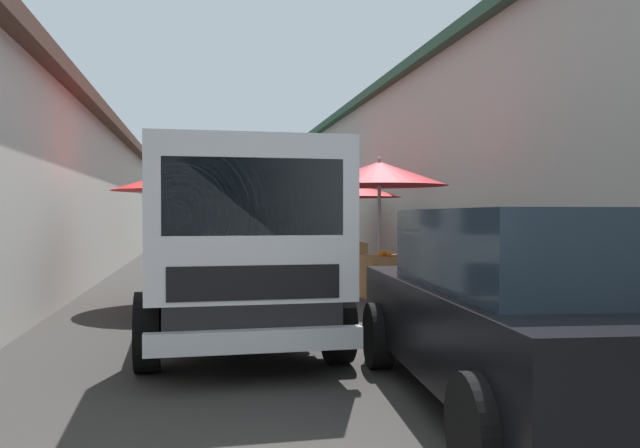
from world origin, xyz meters
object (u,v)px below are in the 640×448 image
at_px(fruit_stall_far_right, 380,191).
at_px(fruit_stall_far_left, 191,193).
at_px(delivery_truck, 238,251).
at_px(parked_scooter, 199,251).
at_px(fruit_stall_near_right, 316,194).
at_px(fruit_stall_mid_lane, 350,202).
at_px(vendor_by_crates, 206,237).
at_px(hatchback_car, 532,307).

relative_size(fruit_stall_far_right, fruit_stall_far_left, 0.95).
bearing_deg(delivery_truck, parked_scooter, 2.20).
distance_m(fruit_stall_near_right, parked_scooter, 3.58).
relative_size(fruit_stall_near_right, delivery_truck, 0.58).
xyz_separation_m(fruit_stall_mid_lane, vendor_by_crates, (1.34, 3.21, -0.82)).
bearing_deg(fruit_stall_mid_lane, fruit_stall_near_right, 2.90).
bearing_deg(hatchback_car, delivery_truck, 40.07).
relative_size(fruit_stall_near_right, fruit_stall_far_left, 1.15).
xyz_separation_m(fruit_stall_far_left, delivery_truck, (-3.80, -0.52, -0.70)).
distance_m(fruit_stall_mid_lane, parked_scooter, 4.73).
distance_m(fruit_stall_far_right, parked_scooter, 7.81).
distance_m(fruit_stall_far_right, hatchback_car, 6.23).
height_order(fruit_stall_far_right, hatchback_car, fruit_stall_far_right).
xyz_separation_m(fruit_stall_mid_lane, fruit_stall_far_right, (-4.05, 0.41, 0.09)).
bearing_deg(delivery_truck, hatchback_car, -139.93).
relative_size(fruit_stall_mid_lane, delivery_truck, 0.48).
distance_m(delivery_truck, parked_scooter, 10.88).
xyz_separation_m(fruit_stall_near_right, vendor_by_crates, (-2.05, 3.04, -1.12)).
height_order(fruit_stall_far_right, vendor_by_crates, fruit_stall_far_right).
height_order(hatchback_car, delivery_truck, delivery_truck).
xyz_separation_m(fruit_stall_mid_lane, hatchback_car, (-10.16, 0.99, -0.97)).
bearing_deg(fruit_stall_far_left, delivery_truck, -172.15).
distance_m(fruit_stall_far_left, parked_scooter, 7.17).
height_order(vendor_by_crates, parked_scooter, vendor_by_crates).
bearing_deg(fruit_stall_near_right, delivery_truck, 165.97).
bearing_deg(parked_scooter, fruit_stall_near_right, -83.97).
bearing_deg(parked_scooter, delivery_truck, -177.80).
distance_m(fruit_stall_mid_lane, fruit_stall_far_right, 4.07).
xyz_separation_m(fruit_stall_mid_lane, delivery_truck, (-7.80, 2.97, -0.66)).
relative_size(fruit_stall_mid_lane, parked_scooter, 1.41).
height_order(fruit_stall_near_right, parked_scooter, fruit_stall_near_right).
bearing_deg(fruit_stall_far_left, parked_scooter, -0.87).
distance_m(fruit_stall_near_right, hatchback_car, 13.63).
relative_size(hatchback_car, delivery_truck, 0.81).
height_order(fruit_stall_near_right, fruit_stall_mid_lane, fruit_stall_near_right).
relative_size(delivery_truck, parked_scooter, 2.95).
bearing_deg(vendor_by_crates, parked_scooter, 5.80).
distance_m(hatchback_car, delivery_truck, 3.09).
bearing_deg(fruit_stall_near_right, parked_scooter, 96.03).
relative_size(fruit_stall_mid_lane, fruit_stall_far_left, 0.95).
height_order(hatchback_car, vendor_by_crates, vendor_by_crates).
height_order(fruit_stall_near_right, hatchback_car, fruit_stall_near_right).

